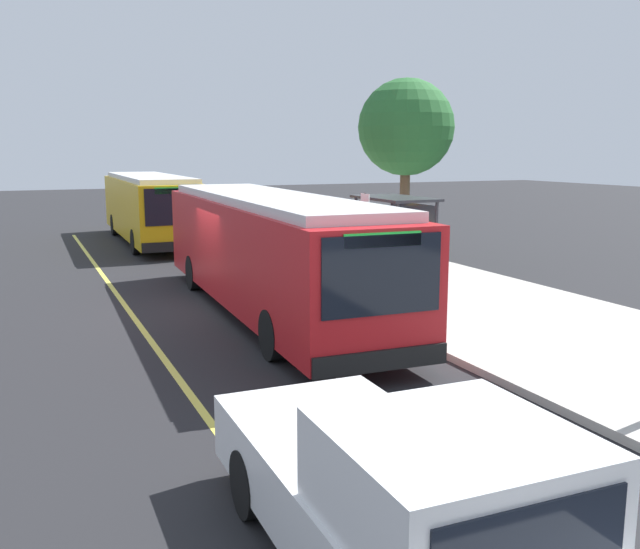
# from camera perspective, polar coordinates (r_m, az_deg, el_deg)

# --- Properties ---
(ground_plane) EXTENTS (120.00, 120.00, 0.00)m
(ground_plane) POSITION_cam_1_polar(r_m,az_deg,el_deg) (18.14, -8.30, -2.69)
(ground_plane) COLOR #232326
(sidewalk_curb) EXTENTS (44.00, 6.40, 0.15)m
(sidewalk_curb) POSITION_cam_1_polar(r_m,az_deg,el_deg) (20.49, 8.08, -0.99)
(sidewalk_curb) COLOR #B7B2A8
(sidewalk_curb) RESTS_ON ground_plane
(lane_stripe_center) EXTENTS (36.00, 0.14, 0.01)m
(lane_stripe_center) POSITION_cam_1_polar(r_m,az_deg,el_deg) (17.70, -15.19, -3.25)
(lane_stripe_center) COLOR #E0D64C
(lane_stripe_center) RESTS_ON ground_plane
(transit_bus_main) EXTENTS (12.36, 2.97, 2.95)m
(transit_bus_main) POSITION_cam_1_polar(r_m,az_deg,el_deg) (17.08, -4.16, 2.11)
(transit_bus_main) COLOR red
(transit_bus_main) RESTS_ON ground_plane
(transit_bus_second) EXTENTS (11.28, 2.73, 2.95)m
(transit_bus_second) POSITION_cam_1_polar(r_m,az_deg,el_deg) (31.38, -13.81, 5.51)
(transit_bus_second) COLOR gold
(transit_bus_second) RESTS_ON ground_plane
(pickup_truck) EXTENTS (5.42, 2.09, 1.85)m
(pickup_truck) POSITION_cam_1_polar(r_m,az_deg,el_deg) (6.60, 7.07, -18.37)
(pickup_truck) COLOR white
(pickup_truck) RESTS_ON ground_plane
(bus_shelter) EXTENTS (2.90, 1.60, 2.48)m
(bus_shelter) POSITION_cam_1_polar(r_m,az_deg,el_deg) (21.36, 6.28, 4.50)
(bus_shelter) COLOR #333338
(bus_shelter) RESTS_ON sidewalk_curb
(waiting_bench) EXTENTS (1.60, 0.48, 0.95)m
(waiting_bench) POSITION_cam_1_polar(r_m,az_deg,el_deg) (21.18, 6.51, 0.94)
(waiting_bench) COLOR brown
(waiting_bench) RESTS_ON sidewalk_curb
(route_sign_post) EXTENTS (0.44, 0.08, 2.80)m
(route_sign_post) POSITION_cam_1_polar(r_m,az_deg,el_deg) (17.71, 3.73, 3.51)
(route_sign_post) COLOR #333338
(route_sign_post) RESTS_ON sidewalk_curb
(pedestrian_commuter) EXTENTS (0.24, 0.40, 1.69)m
(pedestrian_commuter) POSITION_cam_1_polar(r_m,az_deg,el_deg) (21.64, 0.42, 2.50)
(pedestrian_commuter) COLOR #282D47
(pedestrian_commuter) RESTS_ON sidewalk_curb
(street_tree_near_shelter) EXTENTS (3.44, 3.44, 6.39)m
(street_tree_near_shelter) POSITION_cam_1_polar(r_m,az_deg,el_deg) (25.47, 7.09, 11.86)
(street_tree_near_shelter) COLOR brown
(street_tree_near_shelter) RESTS_ON sidewalk_curb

